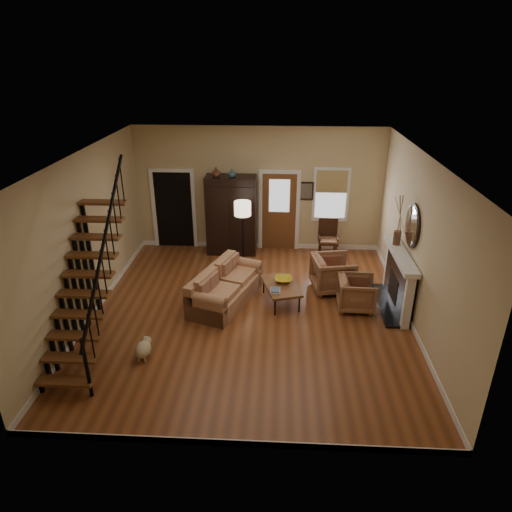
# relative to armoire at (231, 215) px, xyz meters

# --- Properties ---
(room) EXTENTS (7.00, 7.33, 3.30)m
(room) POSITION_rel_armoire_xyz_m (0.29, -1.39, 0.46)
(room) COLOR brown
(room) RESTS_ON ground
(staircase) EXTENTS (0.94, 2.80, 3.20)m
(staircase) POSITION_rel_armoire_xyz_m (-2.08, -4.45, 0.55)
(staircase) COLOR brown
(staircase) RESTS_ON ground
(fireplace) EXTENTS (0.33, 1.95, 2.30)m
(fireplace) POSITION_rel_armoire_xyz_m (3.83, -2.65, -0.31)
(fireplace) COLOR black
(fireplace) RESTS_ON ground
(armoire) EXTENTS (1.30, 0.60, 2.10)m
(armoire) POSITION_rel_armoire_xyz_m (0.00, 0.00, 0.00)
(armoire) COLOR black
(armoire) RESTS_ON ground
(vase_a) EXTENTS (0.24, 0.24, 0.25)m
(vase_a) POSITION_rel_armoire_xyz_m (-0.35, -0.10, 1.17)
(vase_a) COLOR #4C2619
(vase_a) RESTS_ON armoire
(vase_b) EXTENTS (0.20, 0.20, 0.21)m
(vase_b) POSITION_rel_armoire_xyz_m (0.05, -0.10, 1.16)
(vase_b) COLOR #334C60
(vase_b) RESTS_ON armoire
(sofa) EXTENTS (1.53, 2.22, 0.76)m
(sofa) POSITION_rel_armoire_xyz_m (0.15, -2.69, -0.67)
(sofa) COLOR #B07850
(sofa) RESTS_ON ground
(coffee_table) EXTENTS (0.94, 1.26, 0.43)m
(coffee_table) POSITION_rel_armoire_xyz_m (1.33, -2.63, -0.83)
(coffee_table) COLOR brown
(coffee_table) RESTS_ON ground
(bowl) EXTENTS (0.38, 0.38, 0.09)m
(bowl) POSITION_rel_armoire_xyz_m (1.38, -2.48, -0.57)
(bowl) COLOR gold
(bowl) RESTS_ON coffee_table
(books) EXTENTS (0.21, 0.28, 0.05)m
(books) POSITION_rel_armoire_xyz_m (1.21, -2.93, -0.59)
(books) COLOR beige
(books) RESTS_ON coffee_table
(armchair_left) EXTENTS (0.81, 0.79, 0.71)m
(armchair_left) POSITION_rel_armoire_xyz_m (2.93, -2.79, -0.70)
(armchair_left) COLOR brown
(armchair_left) RESTS_ON ground
(armchair_right) EXTENTS (1.03, 1.01, 0.82)m
(armchair_right) POSITION_rel_armoire_xyz_m (2.50, -1.99, -0.64)
(armchair_right) COLOR brown
(armchair_right) RESTS_ON ground
(floor_lamp) EXTENTS (0.45, 0.45, 1.75)m
(floor_lamp) POSITION_rel_armoire_xyz_m (0.38, -1.01, -0.17)
(floor_lamp) COLOR black
(floor_lamp) RESTS_ON ground
(side_chair) EXTENTS (0.54, 0.54, 1.02)m
(side_chair) POSITION_rel_armoire_xyz_m (2.55, -0.20, -0.54)
(side_chair) COLOR #331B10
(side_chair) RESTS_ON ground
(dog) EXTENTS (0.29, 0.47, 0.34)m
(dog) POSITION_rel_armoire_xyz_m (-1.11, -4.75, -0.88)
(dog) COLOR #C9B589
(dog) RESTS_ON ground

